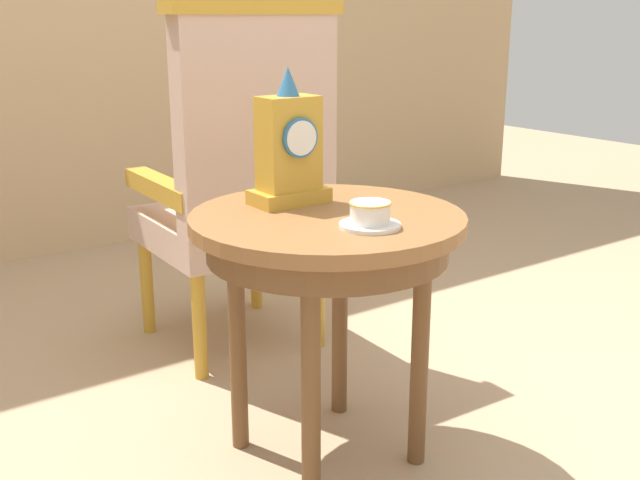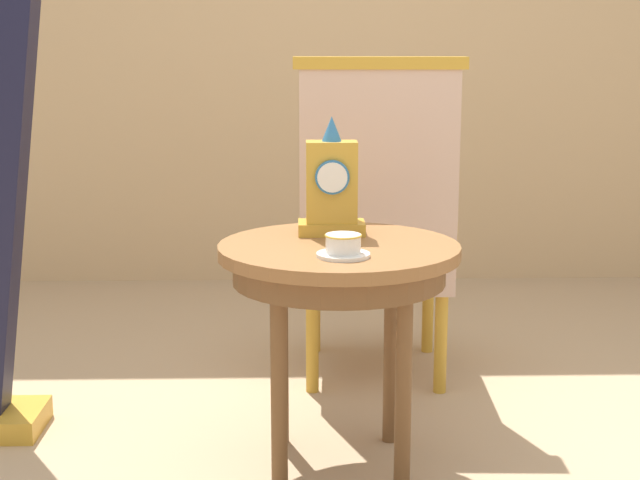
{
  "view_description": "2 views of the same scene",
  "coord_description": "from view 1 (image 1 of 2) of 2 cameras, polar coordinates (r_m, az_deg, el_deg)",
  "views": [
    {
      "loc": [
        -1.14,
        -1.4,
        1.1
      ],
      "look_at": [
        -0.13,
        0.01,
        0.59
      ],
      "focal_mm": 43.43,
      "sensor_mm": 36.0,
      "label": 1
    },
    {
      "loc": [
        -0.21,
        -2.45,
        1.18
      ],
      "look_at": [
        -0.14,
        0.04,
        0.66
      ],
      "focal_mm": 52.6,
      "sensor_mm": 36.0,
      "label": 2
    }
  ],
  "objects": [
    {
      "name": "mantel_clock",
      "position": [
        1.92,
        -2.3,
        6.66
      ],
      "size": [
        0.19,
        0.11,
        0.34
      ],
      "color": "gold",
      "rests_on": "side_table"
    },
    {
      "name": "teacup_left",
      "position": [
        1.72,
        3.71,
        1.8
      ],
      "size": [
        0.14,
        0.14,
        0.06
      ],
      "color": "white",
      "rests_on": "side_table"
    },
    {
      "name": "ground_plane",
      "position": [
        2.12,
        3.15,
        -15.05
      ],
      "size": [
        10.0,
        10.0,
        0.0
      ],
      "primitive_type": "plane",
      "color": "tan"
    },
    {
      "name": "side_table",
      "position": [
        1.86,
        0.54,
        -0.45
      ],
      "size": [
        0.66,
        0.66,
        0.65
      ],
      "color": "brown",
      "rests_on": "ground"
    },
    {
      "name": "armchair",
      "position": [
        2.5,
        -5.82,
        4.52
      ],
      "size": [
        0.56,
        0.55,
        1.14
      ],
      "color": "#CCA893",
      "rests_on": "ground"
    }
  ]
}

